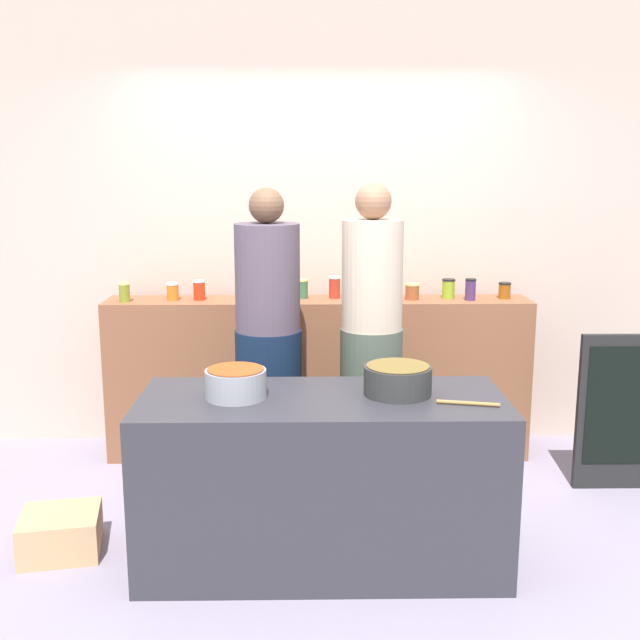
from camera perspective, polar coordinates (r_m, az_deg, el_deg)
The scene contains 23 objects.
ground at distance 4.12m, azimuth 0.08°, elevation -15.46°, with size 12.00×12.00×0.00m, color gray.
storefront_wall at distance 5.14m, azimuth -0.20°, elevation 7.38°, with size 4.80×0.12×3.00m, color #BBA393.
display_shelf at distance 4.96m, azimuth -0.14°, elevation -4.32°, with size 2.70×0.36×1.03m, color brown.
prep_table at distance 3.68m, azimuth 0.16°, elevation -11.90°, with size 1.70×0.70×0.82m, color #2D2C32.
preserve_jar_0 at distance 4.90m, azimuth -14.44°, elevation 2.02°, with size 0.07×0.07×0.12m.
preserve_jar_1 at distance 4.90m, azimuth -10.98°, elevation 2.12°, with size 0.08×0.08×0.11m.
preserve_jar_2 at distance 4.88m, azimuth -9.04°, elevation 2.22°, with size 0.08×0.08×0.12m.
preserve_jar_3 at distance 4.78m, azimuth -3.61°, elevation 2.00°, with size 0.07×0.07×0.10m.
preserve_jar_4 at distance 4.88m, azimuth -1.34°, elevation 2.36°, with size 0.08×0.08×0.12m.
preserve_jar_5 at distance 4.88m, azimuth 1.10°, elevation 2.47°, with size 0.08×0.08×0.14m.
preserve_jar_6 at distance 4.80m, azimuth 3.38°, elevation 2.16°, with size 0.08×0.08×0.12m.
preserve_jar_7 at distance 4.90m, azimuth 4.78°, elevation 2.25°, with size 0.09×0.09×0.10m.
preserve_jar_8 at distance 4.87m, azimuth 6.92°, elevation 2.14°, with size 0.09×0.09×0.10m.
preserve_jar_9 at distance 4.94m, azimuth 9.60°, elevation 2.33°, with size 0.08×0.08×0.13m.
preserve_jar_10 at distance 4.90m, azimuth 11.20°, elevation 2.26°, with size 0.07×0.07×0.14m.
preserve_jar_11 at distance 5.02m, azimuth 13.65°, elevation 2.17°, with size 0.08×0.08×0.10m.
cooking_pot_left at distance 3.53m, azimuth -6.33°, elevation -4.74°, with size 0.28×0.28×0.14m.
cooking_pot_center at distance 3.58m, azimuth 5.83°, elevation -4.50°, with size 0.32×0.32×0.14m.
wooden_spoon at distance 3.48m, azimuth 11.03°, elevation -6.14°, with size 0.02×0.02×0.28m, color #9E703D.
cook_with_tongs at distance 4.30m, azimuth -3.88°, elevation -3.01°, with size 0.37×0.37×1.75m.
cook_in_cap at distance 4.27m, azimuth 3.85°, elevation -2.86°, with size 0.35×0.35×1.78m.
bread_crate at distance 4.07m, azimuth -18.84°, elevation -14.86°, with size 0.37×0.34×0.20m, color tan.
chalkboard_sign at distance 4.78m, azimuth 21.86°, elevation -6.38°, with size 0.56×0.05×0.93m.
Camera 1 is at (-0.06, -3.67, 1.87)m, focal length 42.73 mm.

